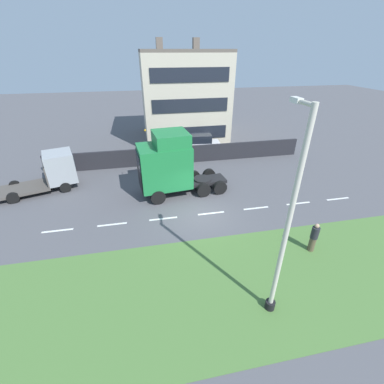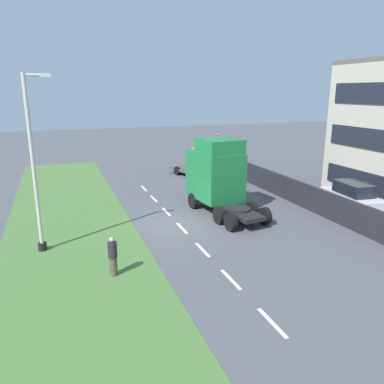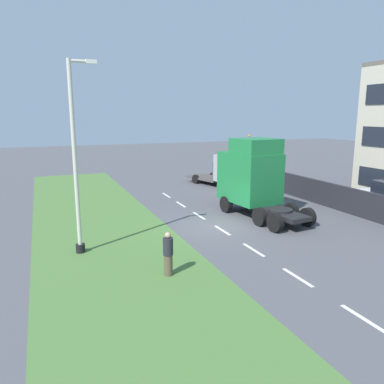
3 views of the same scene
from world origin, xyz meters
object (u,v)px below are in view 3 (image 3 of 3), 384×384
object	(u,v)px
pedestrian	(168,254)
lorry_cab	(252,177)
flatbed_truck	(227,170)
lamp_post	(77,169)

from	to	relation	value
pedestrian	lorry_cab	bearing A→B (deg)	41.17
flatbed_truck	pedestrian	bearing A→B (deg)	38.73
pedestrian	lamp_post	bearing A→B (deg)	126.69
lamp_post	pedestrian	bearing A→B (deg)	-53.31
lamp_post	pedestrian	distance (m)	5.60
pedestrian	flatbed_truck	bearing A→B (deg)	55.58
lorry_cab	flatbed_truck	size ratio (longest dim) A/B	1.09
lorry_cab	lamp_post	world-z (taller)	lamp_post
lamp_post	lorry_cab	bearing A→B (deg)	15.60
flatbed_truck	lamp_post	bearing A→B (deg)	23.83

